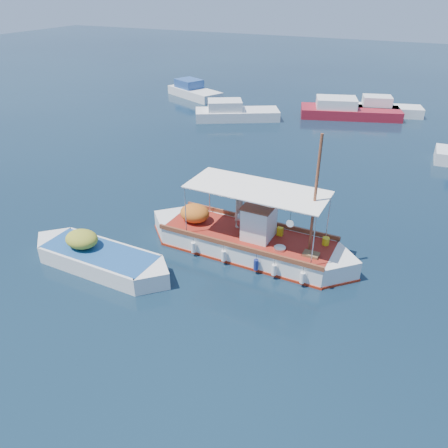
% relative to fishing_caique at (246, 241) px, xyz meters
% --- Properties ---
extents(ground, '(160.00, 160.00, 0.00)m').
position_rel_fishing_caique_xyz_m(ground, '(-0.07, -0.78, -0.52)').
color(ground, black).
rests_on(ground, ground).
extents(fishing_caique, '(9.63, 2.87, 5.87)m').
position_rel_fishing_caique_xyz_m(fishing_caique, '(0.00, 0.00, 0.00)').
color(fishing_caique, white).
rests_on(fishing_caique, ground).
extents(dinghy, '(6.80, 2.07, 1.66)m').
position_rel_fishing_caique_xyz_m(dinghy, '(-5.04, -3.63, -0.17)').
color(dinghy, white).
rests_on(dinghy, ground).
extents(bg_boat_nw, '(7.23, 5.42, 1.80)m').
position_rel_fishing_caique_xyz_m(bg_boat_nw, '(-8.78, 18.47, -0.03)').
color(bg_boat_nw, silver).
rests_on(bg_boat_nw, ground).
extents(bg_boat_n, '(8.70, 5.08, 1.80)m').
position_rel_fishing_caique_xyz_m(bg_boat_n, '(-0.36, 23.20, -0.03)').
color(bg_boat_n, maroon).
rests_on(bg_boat_n, ground).
extents(bg_boat_far_w, '(6.58, 4.70, 1.80)m').
position_rel_fishing_caique_xyz_m(bg_boat_far_w, '(-15.74, 24.03, -0.03)').
color(bg_boat_far_w, silver).
rests_on(bg_boat_far_w, ground).
extents(bg_boat_far_n, '(6.21, 3.47, 1.80)m').
position_rel_fishing_caique_xyz_m(bg_boat_far_n, '(2.42, 25.18, -0.03)').
color(bg_boat_far_n, silver).
rests_on(bg_boat_far_n, ground).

